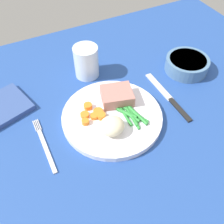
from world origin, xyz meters
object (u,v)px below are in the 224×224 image
(dinner_plate, at_px, (112,117))
(water_glass, at_px, (86,63))
(meat_portion, at_px, (117,96))
(napkin, at_px, (2,107))
(fork, at_px, (45,145))
(knife, at_px, (168,97))
(salad_bowl, at_px, (187,64))

(dinner_plate, height_order, water_glass, water_glass)
(meat_portion, xyz_separation_m, napkin, (-0.28, 0.12, -0.02))
(fork, height_order, napkin, napkin)
(fork, distance_m, napkin, 0.18)
(knife, relative_size, salad_bowl, 1.58)
(salad_bowl, bearing_deg, meat_portion, -172.59)
(knife, xyz_separation_m, napkin, (-0.42, 0.16, 0.01))
(salad_bowl, height_order, napkin, salad_bowl)
(salad_bowl, bearing_deg, water_glass, 157.39)
(meat_portion, height_order, water_glass, water_glass)
(salad_bowl, bearing_deg, napkin, 170.81)
(dinner_plate, relative_size, salad_bowl, 1.98)
(dinner_plate, relative_size, napkin, 1.97)
(meat_portion, bearing_deg, napkin, 156.82)
(dinner_plate, distance_m, fork, 0.18)
(fork, xyz_separation_m, napkin, (-0.07, 0.16, 0.01))
(meat_portion, relative_size, napkin, 0.62)
(dinner_plate, xyz_separation_m, water_glass, (0.01, 0.19, 0.03))
(meat_portion, distance_m, water_glass, 0.15)
(napkin, bearing_deg, fork, -68.05)
(dinner_plate, distance_m, meat_portion, 0.06)
(salad_bowl, xyz_separation_m, napkin, (-0.54, 0.09, -0.02))
(water_glass, distance_m, napkin, 0.26)
(salad_bowl, bearing_deg, fork, -170.80)
(napkin, bearing_deg, dinner_plate, -33.13)
(fork, bearing_deg, dinner_plate, 4.39)
(dinner_plate, xyz_separation_m, meat_portion, (0.03, 0.04, 0.02))
(knife, height_order, water_glass, water_glass)
(meat_portion, distance_m, salad_bowl, 0.26)
(knife, bearing_deg, salad_bowl, 31.35)
(napkin, bearing_deg, water_glass, 6.54)
(water_glass, bearing_deg, knife, -49.86)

